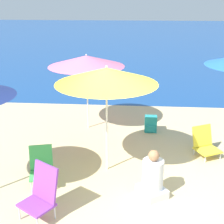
# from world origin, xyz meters

# --- Properties ---
(ground_plane) EXTENTS (60.00, 60.00, 0.00)m
(ground_plane) POSITION_xyz_m (0.00, 0.00, 0.00)
(ground_plane) COLOR #D1BA89
(sea_water) EXTENTS (60.00, 40.00, 0.01)m
(sea_water) POSITION_xyz_m (0.00, 24.72, 0.00)
(sea_water) COLOR #19478C
(sea_water) RESTS_ON ground
(beach_umbrella_pink) EXTENTS (1.94, 1.94, 1.99)m
(beach_umbrella_pink) POSITION_xyz_m (-1.30, 2.82, 1.81)
(beach_umbrella_pink) COLOR white
(beach_umbrella_pink) RESTS_ON ground
(beach_umbrella_yellow) EXTENTS (1.93, 1.93, 2.15)m
(beach_umbrella_yellow) POSITION_xyz_m (-0.59, 0.69, 1.96)
(beach_umbrella_yellow) COLOR white
(beach_umbrella_yellow) RESTS_ON ground
(beach_chair_purple) EXTENTS (0.69, 0.69, 0.88)m
(beach_chair_purple) POSITION_xyz_m (-1.48, -0.83, 0.44)
(beach_chair_purple) COLOR silver
(beach_chair_purple) RESTS_ON ground
(beach_chair_yellow) EXTENTS (0.67, 0.70, 0.65)m
(beach_chair_yellow) POSITION_xyz_m (1.52, 1.48, 0.29)
(beach_chair_yellow) COLOR silver
(beach_chair_yellow) RESTS_ON ground
(beach_chair_green) EXTENTS (0.52, 0.56, 0.74)m
(beach_chair_green) POSITION_xyz_m (-1.76, 0.07, 0.38)
(beach_chair_green) COLOR silver
(beach_chair_green) RESTS_ON ground
(person_seated_near) EXTENTS (0.60, 0.62, 0.89)m
(person_seated_near) POSITION_xyz_m (0.29, -0.16, 0.36)
(person_seated_near) COLOR silver
(person_seated_near) RESTS_ON ground
(backpack_teal) EXTENTS (0.31, 0.24, 0.44)m
(backpack_teal) POSITION_xyz_m (0.37, 2.67, 0.21)
(backpack_teal) COLOR teal
(backpack_teal) RESTS_ON ground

